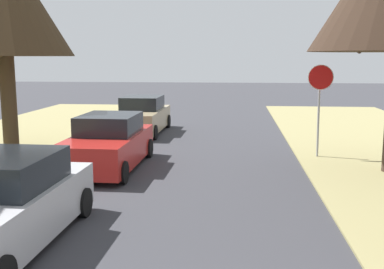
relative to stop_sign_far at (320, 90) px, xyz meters
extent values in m
cylinder|color=#9EA0A5|center=(0.00, 0.06, -1.03)|extent=(0.07, 0.20, 2.25)
cylinder|color=white|center=(0.00, -0.03, 0.42)|extent=(0.81, 0.07, 0.81)
cylinder|color=red|center=(0.00, -0.02, 0.42)|extent=(0.76, 0.08, 0.76)
cylinder|color=#45352A|center=(1.23, -1.34, 1.70)|extent=(1.23, 1.00, 1.12)
cylinder|color=#4C3D28|center=(-10.12, -0.59, -0.53)|extent=(0.50, 0.50, 3.24)
cylinder|color=#4C3D28|center=(-9.92, 0.10, 1.77)|extent=(1.59, 0.66, 1.52)
cylinder|color=#4C3D28|center=(-10.33, 0.10, 1.75)|extent=(1.58, 0.67, 1.49)
cube|color=#BCBCC1|center=(-6.66, -7.89, -1.61)|extent=(1.89, 4.43, 0.85)
cube|color=black|center=(-6.66, -7.67, -0.91)|extent=(1.63, 2.05, 0.56)
cylinder|color=black|center=(-5.76, -6.25, -1.90)|extent=(0.21, 0.60, 0.60)
cylinder|color=black|center=(-7.50, -6.22, -1.90)|extent=(0.21, 0.60, 0.60)
cube|color=red|center=(-6.41, -2.06, -1.61)|extent=(1.89, 4.43, 0.85)
cube|color=black|center=(-6.41, -1.84, -0.91)|extent=(1.63, 2.05, 0.56)
cylinder|color=black|center=(-5.57, -3.72, -1.90)|extent=(0.21, 0.60, 0.60)
cylinder|color=black|center=(-7.31, -3.69, -1.90)|extent=(0.21, 0.60, 0.60)
cylinder|color=black|center=(-5.51, -0.42, -1.90)|extent=(0.21, 0.60, 0.60)
cylinder|color=black|center=(-7.25, -0.39, -1.90)|extent=(0.21, 0.60, 0.60)
cube|color=tan|center=(-6.74, 4.46, -1.61)|extent=(1.89, 4.43, 0.85)
cube|color=black|center=(-6.74, 4.68, -0.91)|extent=(1.63, 2.05, 0.56)
cylinder|color=black|center=(-5.90, 2.80, -1.90)|extent=(0.21, 0.60, 0.60)
cylinder|color=black|center=(-7.64, 2.83, -1.90)|extent=(0.21, 0.60, 0.60)
cylinder|color=black|center=(-5.84, 6.10, -1.90)|extent=(0.21, 0.60, 0.60)
cylinder|color=black|center=(-7.58, 6.13, -1.90)|extent=(0.21, 0.60, 0.60)
camera|label=1|loc=(-2.67, -15.15, 1.04)|focal=43.35mm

